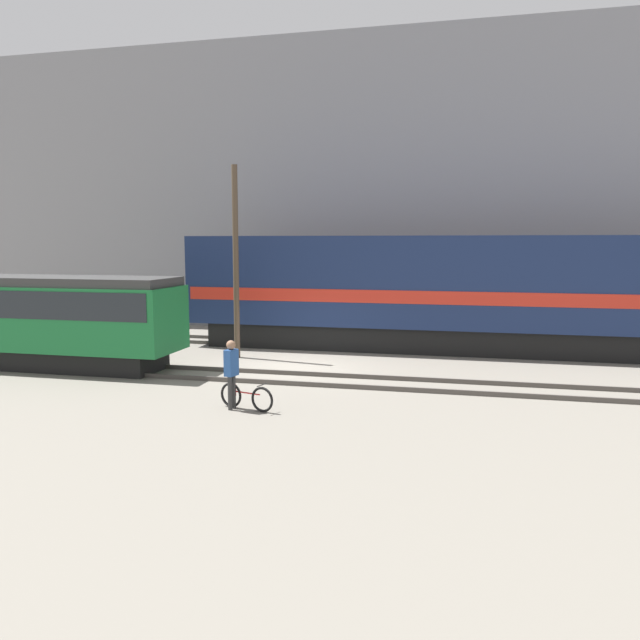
{
  "coord_description": "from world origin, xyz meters",
  "views": [
    {
      "loc": [
        5.69,
        -20.29,
        4.3
      ],
      "look_at": [
        1.08,
        -0.86,
        1.8
      ],
      "focal_mm": 35.0,
      "sensor_mm": 36.0,
      "label": 1
    }
  ],
  "objects_px": {
    "freight_locomotive": "(455,291)",
    "utility_pole_left": "(236,263)",
    "streetcar": "(28,315)",
    "bicycle": "(246,397)",
    "person": "(231,367)"
  },
  "relations": [
    {
      "from": "bicycle",
      "to": "utility_pole_left",
      "type": "xyz_separation_m",
      "value": [
        -2.87,
        6.88,
        3.21
      ]
    },
    {
      "from": "utility_pole_left",
      "to": "streetcar",
      "type": "bearing_deg",
      "value": -152.88
    },
    {
      "from": "freight_locomotive",
      "to": "utility_pole_left",
      "type": "distance_m",
      "value": 8.61
    },
    {
      "from": "streetcar",
      "to": "utility_pole_left",
      "type": "height_order",
      "value": "utility_pole_left"
    },
    {
      "from": "streetcar",
      "to": "person",
      "type": "bearing_deg",
      "value": -22.31
    },
    {
      "from": "freight_locomotive",
      "to": "utility_pole_left",
      "type": "bearing_deg",
      "value": -157.39
    },
    {
      "from": "streetcar",
      "to": "person",
      "type": "height_order",
      "value": "streetcar"
    },
    {
      "from": "bicycle",
      "to": "streetcar",
      "type": "bearing_deg",
      "value": 158.75
    },
    {
      "from": "bicycle",
      "to": "utility_pole_left",
      "type": "height_order",
      "value": "utility_pole_left"
    },
    {
      "from": "freight_locomotive",
      "to": "utility_pole_left",
      "type": "xyz_separation_m",
      "value": [
        -7.87,
        -3.28,
        1.15
      ]
    },
    {
      "from": "streetcar",
      "to": "bicycle",
      "type": "height_order",
      "value": "streetcar"
    },
    {
      "from": "freight_locomotive",
      "to": "person",
      "type": "bearing_deg",
      "value": -117.81
    },
    {
      "from": "freight_locomotive",
      "to": "person",
      "type": "xyz_separation_m",
      "value": [
        -5.38,
        -10.2,
        -1.28
      ]
    },
    {
      "from": "bicycle",
      "to": "utility_pole_left",
      "type": "distance_m",
      "value": 8.12
    },
    {
      "from": "streetcar",
      "to": "person",
      "type": "xyz_separation_m",
      "value": [
        8.89,
        -3.65,
        -0.69
      ]
    }
  ]
}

